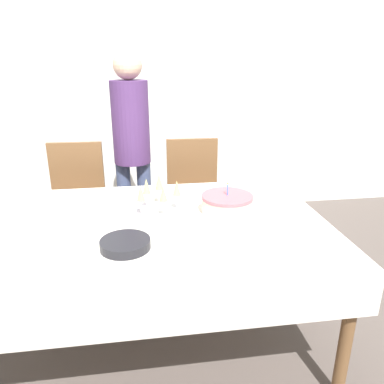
{
  "coord_description": "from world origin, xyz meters",
  "views": [
    {
      "loc": [
        0.04,
        -1.78,
        1.55
      ],
      "look_at": [
        0.31,
        0.11,
        0.85
      ],
      "focal_mm": 35.0,
      "sensor_mm": 36.0,
      "label": 1
    }
  ],
  "objects_px": {
    "person_standing": "(131,139)",
    "champagne_tray": "(157,198)",
    "dining_chair_far_left": "(77,202)",
    "dining_chair_far_right": "(194,196)",
    "birthday_cake": "(227,204)",
    "plate_stack_main": "(125,244)"
  },
  "relations": [
    {
      "from": "person_standing",
      "to": "champagne_tray",
      "type": "bearing_deg",
      "value": -81.43
    },
    {
      "from": "dining_chair_far_left",
      "to": "champagne_tray",
      "type": "height_order",
      "value": "dining_chair_far_left"
    },
    {
      "from": "dining_chair_far_left",
      "to": "person_standing",
      "type": "distance_m",
      "value": 0.63
    },
    {
      "from": "dining_chair_far_right",
      "to": "champagne_tray",
      "type": "relative_size",
      "value": 3.27
    },
    {
      "from": "dining_chair_far_left",
      "to": "champagne_tray",
      "type": "relative_size",
      "value": 3.27
    },
    {
      "from": "birthday_cake",
      "to": "plate_stack_main",
      "type": "height_order",
      "value": "birthday_cake"
    },
    {
      "from": "champagne_tray",
      "to": "plate_stack_main",
      "type": "xyz_separation_m",
      "value": [
        -0.17,
        -0.4,
        -0.06
      ]
    },
    {
      "from": "birthday_cake",
      "to": "person_standing",
      "type": "distance_m",
      "value": 1.14
    },
    {
      "from": "plate_stack_main",
      "to": "dining_chair_far_right",
      "type": "bearing_deg",
      "value": 67.61
    },
    {
      "from": "dining_chair_far_left",
      "to": "birthday_cake",
      "type": "xyz_separation_m",
      "value": [
        0.94,
        -0.85,
        0.27
      ]
    },
    {
      "from": "dining_chair_far_right",
      "to": "plate_stack_main",
      "type": "distance_m",
      "value": 1.3
    },
    {
      "from": "birthday_cake",
      "to": "person_standing",
      "type": "xyz_separation_m",
      "value": [
        -0.52,
        1.0,
        0.17
      ]
    },
    {
      "from": "birthday_cake",
      "to": "dining_chair_far_right",
      "type": "bearing_deg",
      "value": 93.89
    },
    {
      "from": "dining_chair_far_left",
      "to": "birthday_cake",
      "type": "distance_m",
      "value": 1.3
    },
    {
      "from": "dining_chair_far_left",
      "to": "dining_chair_far_right",
      "type": "height_order",
      "value": "same"
    },
    {
      "from": "dining_chair_far_left",
      "to": "birthday_cake",
      "type": "relative_size",
      "value": 3.37
    },
    {
      "from": "person_standing",
      "to": "plate_stack_main",
      "type": "bearing_deg",
      "value": -91.24
    },
    {
      "from": "dining_chair_far_right",
      "to": "person_standing",
      "type": "height_order",
      "value": "person_standing"
    },
    {
      "from": "person_standing",
      "to": "dining_chair_far_left",
      "type": "bearing_deg",
      "value": -161.08
    },
    {
      "from": "dining_chair_far_left",
      "to": "plate_stack_main",
      "type": "xyz_separation_m",
      "value": [
        0.4,
        -1.18,
        0.23
      ]
    },
    {
      "from": "dining_chair_far_right",
      "to": "birthday_cake",
      "type": "relative_size",
      "value": 3.37
    },
    {
      "from": "birthday_cake",
      "to": "champagne_tray",
      "type": "relative_size",
      "value": 0.97
    }
  ]
}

